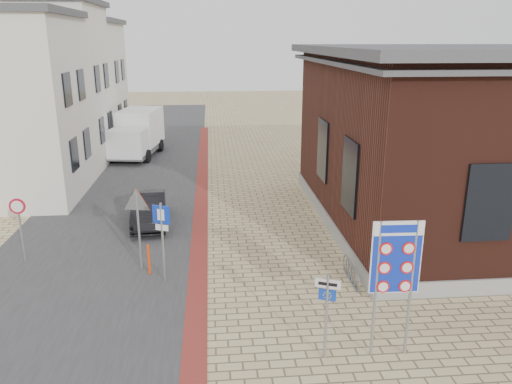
{
  "coord_description": "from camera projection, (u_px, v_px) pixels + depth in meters",
  "views": [
    {
      "loc": [
        -1.48,
        -11.21,
        7.05
      ],
      "look_at": [
        -0.04,
        4.48,
        2.2
      ],
      "focal_mm": 35.0,
      "sensor_mm": 36.0,
      "label": 1
    }
  ],
  "objects": [
    {
      "name": "road_strip",
      "position": [
        137.0,
        176.0,
        26.66
      ],
      "size": [
        7.0,
        60.0,
        0.02
      ],
      "primitive_type": "cube",
      "color": "#38383A",
      "rests_on": "ground"
    },
    {
      "name": "townhouse_far",
      "position": [
        68.0,
        84.0,
        33.53
      ],
      "size": [
        7.4,
        6.4,
        8.3
      ],
      "color": "silver",
      "rests_on": "ground"
    },
    {
      "name": "border_sign",
      "position": [
        396.0,
        260.0,
        10.95
      ],
      "size": [
        1.13,
        0.1,
        3.31
      ],
      "rotation": [
        0.0,
        0.0,
        -0.04
      ],
      "color": "gray",
      "rests_on": "ground"
    },
    {
      "name": "essen_sign",
      "position": [
        327.0,
        304.0,
        11.12
      ],
      "size": [
        0.55,
        0.25,
        2.12
      ],
      "rotation": [
        0.0,
        0.0,
        -0.37
      ],
      "color": "gray",
      "rests_on": "ground"
    },
    {
      "name": "speed_sign",
      "position": [
        20.0,
        220.0,
        16.05
      ],
      "size": [
        0.52,
        0.07,
        2.2
      ],
      "rotation": [
        0.0,
        0.0,
        -0.01
      ],
      "color": "gray",
      "rests_on": "ground"
    },
    {
      "name": "yield_sign",
      "position": [
        137.0,
        209.0,
        15.34
      ],
      "size": [
        0.94,
        0.22,
        2.66
      ],
      "rotation": [
        0.0,
        0.0,
        -0.17
      ],
      "color": "gray",
      "rests_on": "ground"
    },
    {
      "name": "curb_strip",
      "position": [
        201.0,
        204.0,
        22.21
      ],
      "size": [
        0.6,
        40.0,
        0.02
      ],
      "primitive_type": "cube",
      "color": "maroon",
      "rests_on": "ground"
    },
    {
      "name": "bike_rack",
      "position": [
        351.0,
        273.0,
        15.12
      ],
      "size": [
        0.08,
        1.8,
        0.6
      ],
      "color": "slate",
      "rests_on": "ground"
    },
    {
      "name": "bollard",
      "position": [
        149.0,
        260.0,
        15.47
      ],
      "size": [
        0.09,
        0.09,
        0.98
      ],
      "primitive_type": "cylinder",
      "rotation": [
        0.0,
        0.0,
        -0.01
      ],
      "color": "#E43D0C",
      "rests_on": "ground"
    },
    {
      "name": "parking_sign",
      "position": [
        162.0,
        229.0,
        14.63
      ],
      "size": [
        0.52,
        0.25,
        2.51
      ],
      "rotation": [
        0.0,
        0.0,
        -0.4
      ],
      "color": "gray",
      "rests_on": "ground"
    },
    {
      "name": "ground",
      "position": [
        273.0,
        324.0,
        12.87
      ],
      "size": [
        120.0,
        120.0,
        0.0
      ],
      "primitive_type": "plane",
      "color": "tan",
      "rests_on": "ground"
    },
    {
      "name": "sedan",
      "position": [
        149.0,
        209.0,
        19.67
      ],
      "size": [
        1.59,
        3.78,
        1.21
      ],
      "primitive_type": "imported",
      "rotation": [
        0.0,
        0.0,
        0.08
      ],
      "color": "black",
      "rests_on": "ground"
    },
    {
      "name": "box_truck",
      "position": [
        137.0,
        133.0,
        30.9
      ],
      "size": [
        2.91,
        5.64,
        2.82
      ],
      "rotation": [
        0.0,
        0.0,
        -0.15
      ],
      "color": "slate",
      "rests_on": "ground"
    },
    {
      "name": "townhouse_mid",
      "position": [
        38.0,
        85.0,
        27.7
      ],
      "size": [
        7.4,
        6.4,
        9.1
      ],
      "color": "silver",
      "rests_on": "ground"
    },
    {
      "name": "brick_building",
      "position": [
        482.0,
        135.0,
        19.28
      ],
      "size": [
        13.0,
        13.0,
        6.8
      ],
      "color": "gray",
      "rests_on": "ground"
    }
  ]
}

